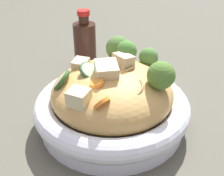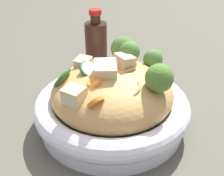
{
  "view_description": "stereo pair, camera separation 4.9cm",
  "coord_description": "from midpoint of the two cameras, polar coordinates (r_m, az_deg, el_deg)",
  "views": [
    {
      "loc": [
        -0.37,
        -0.21,
        0.33
      ],
      "look_at": [
        0.0,
        0.0,
        0.08
      ],
      "focal_mm": 45.84,
      "sensor_mm": 36.0,
      "label": 1
    },
    {
      "loc": [
        -0.34,
        -0.25,
        0.33
      ],
      "look_at": [
        0.0,
        0.0,
        0.08
      ],
      "focal_mm": 45.84,
      "sensor_mm": 36.0,
      "label": 2
    }
  ],
  "objects": [
    {
      "name": "ground_plane",
      "position": [
        0.53,
        2.65,
        -7.2
      ],
      "size": [
        3.0,
        3.0,
        0.0
      ],
      "primitive_type": "plane",
      "color": "#535245"
    },
    {
      "name": "carrot_coins",
      "position": [
        0.44,
        0.76,
        0.44
      ],
      "size": [
        0.12,
        0.07,
        0.04
      ],
      "color": "orange",
      "rests_on": "serving_bowl"
    },
    {
      "name": "noodle_heap",
      "position": [
        0.5,
        2.85,
        -0.95
      ],
      "size": [
        0.21,
        0.21,
        0.09
      ],
      "color": "tan",
      "rests_on": "serving_bowl"
    },
    {
      "name": "chicken_chunks",
      "position": [
        0.46,
        0.56,
        3.01
      ],
      "size": [
        0.14,
        0.11,
        0.05
      ],
      "color": "#D2B38C",
      "rests_on": "serving_bowl"
    },
    {
      "name": "soy_sauce_bottle",
      "position": [
        0.71,
        -1.18,
        8.64
      ],
      "size": [
        0.05,
        0.05,
        0.15
      ],
      "color": "#381E14",
      "rests_on": "ground_plane"
    },
    {
      "name": "broccoli_florets",
      "position": [
        0.51,
        8.24,
        5.57
      ],
      "size": [
        0.14,
        0.17,
        0.06
      ],
      "color": "#98B177",
      "rests_on": "serving_bowl"
    },
    {
      "name": "zucchini_slices",
      "position": [
        0.48,
        -4.86,
        2.62
      ],
      "size": [
        0.07,
        0.08,
        0.04
      ],
      "color": "beige",
      "rests_on": "serving_bowl"
    },
    {
      "name": "serving_bowl",
      "position": [
        0.52,
        2.73,
        -4.44
      ],
      "size": [
        0.28,
        0.28,
        0.06
      ],
      "color": "white",
      "rests_on": "ground_plane"
    }
  ]
}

